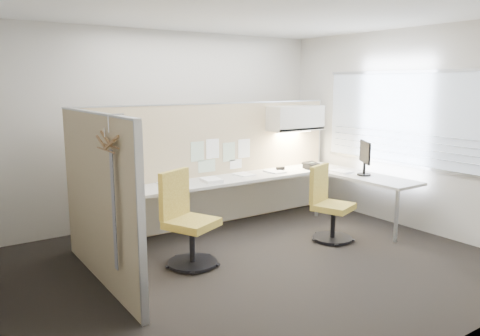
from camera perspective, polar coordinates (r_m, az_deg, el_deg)
floor at (r=5.45m, az=0.90°, el=-11.78°), size 5.50×4.50×0.01m
ceiling at (r=5.11m, az=1.00°, el=18.88°), size 5.50×4.50×0.01m
wall_back at (r=7.03m, az=-9.79°, el=4.91°), size 5.50×0.02×2.80m
wall_front at (r=3.53m, az=22.65°, el=-1.01°), size 5.50×0.02×2.80m
wall_right at (r=7.04m, az=19.55°, el=4.47°), size 0.02×4.50×2.80m
window_pane at (r=7.01m, az=19.50°, el=5.68°), size 0.01×2.80×1.30m
partition_back at (r=6.79m, az=-3.12°, el=0.38°), size 4.10×0.06×1.75m
partition_left at (r=4.97m, az=-16.83°, el=-3.76°), size 0.06×2.20×1.75m
desk at (r=6.66m, az=1.83°, el=-2.19°), size 4.00×2.07×0.73m
overhead_bin at (r=7.34m, az=6.77°, el=6.07°), size 0.90×0.36×0.38m
task_light_strip at (r=7.36m, az=6.74°, el=4.44°), size 0.60×0.06×0.02m
pinned_papers at (r=6.78m, az=-2.41°, el=1.72°), size 1.01×0.00×0.47m
poster at (r=6.01m, az=-16.15°, el=3.94°), size 0.28×0.00×0.35m
chair_left at (r=5.34m, az=-6.57°, el=-6.60°), size 0.66×0.67×1.06m
chair_right at (r=6.26m, az=10.73°, el=-4.58°), size 0.58×0.60×0.97m
monitor at (r=6.94m, az=14.97°, el=1.44°), size 0.28×0.41×0.49m
phone at (r=7.33m, az=8.65°, el=0.28°), size 0.21×0.21×0.12m
stapler at (r=7.17m, az=4.97°, el=-0.08°), size 0.14×0.05×0.05m
tape_dispenser at (r=7.12m, az=4.87°, el=-0.12°), size 0.11×0.09×0.06m
coat_hook at (r=4.26m, az=-15.69°, el=1.37°), size 0.18×0.47×1.40m
paper_stack_0 at (r=5.82m, az=-14.48°, el=-2.90°), size 0.29×0.35×0.04m
paper_stack_1 at (r=6.20m, az=-8.65°, el=-1.94°), size 0.23×0.30×0.02m
paper_stack_2 at (r=6.32m, az=-3.50°, el=-1.50°), size 0.26×0.33×0.04m
paper_stack_3 at (r=6.80m, az=0.43°, el=-0.78°), size 0.25×0.32×0.01m
paper_stack_4 at (r=7.02m, az=4.28°, el=-0.43°), size 0.24×0.31×0.02m
paper_stack_5 at (r=7.16m, az=12.29°, el=-0.41°), size 0.25×0.31×0.02m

